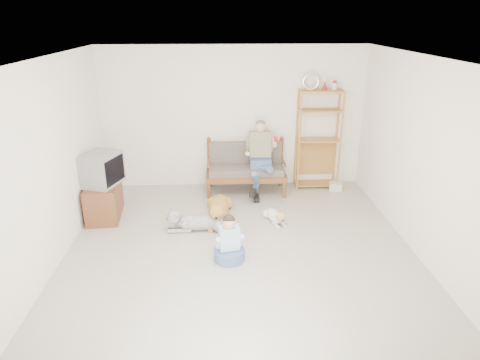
{
  "coord_description": "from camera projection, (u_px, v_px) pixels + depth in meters",
  "views": [
    {
      "loc": [
        -0.26,
        -5.29,
        3.19
      ],
      "look_at": [
        0.04,
        1.0,
        0.75
      ],
      "focal_mm": 32.0,
      "sensor_mm": 36.0,
      "label": 1
    }
  ],
  "objects": [
    {
      "name": "etagere",
      "position": [
        318.0,
        139.0,
        8.19
      ],
      "size": [
        0.85,
        0.37,
        2.21
      ],
      "color": "#AD7536",
      "rests_on": "ground"
    },
    {
      "name": "ceiling",
      "position": [
        241.0,
        59.0,
        5.12
      ],
      "size": [
        5.5,
        5.5,
        0.0
      ],
      "primitive_type": "plane",
      "rotation": [
        3.14,
        0.0,
        0.0
      ],
      "color": "white",
      "rests_on": "ground"
    },
    {
      "name": "golden_retriever",
      "position": [
        218.0,
        209.0,
        7.12
      ],
      "size": [
        0.39,
        1.35,
        0.41
      ],
      "rotation": [
        0.0,
        0.0,
        -0.06
      ],
      "color": "#AA803B",
      "rests_on": "ground"
    },
    {
      "name": "crt_tv",
      "position": [
        101.0,
        169.0,
        6.91
      ],
      "size": [
        0.67,
        0.75,
        0.52
      ],
      "rotation": [
        0.0,
        0.0,
        -0.32
      ],
      "color": "gray",
      "rests_on": "tv_stand"
    },
    {
      "name": "wall_outlet",
      "position": [
        171.0,
        171.0,
        8.48
      ],
      "size": [
        0.12,
        0.02,
        0.08
      ],
      "primitive_type": "cube",
      "color": "silver",
      "rests_on": "ground"
    },
    {
      "name": "child",
      "position": [
        229.0,
        244.0,
        5.89
      ],
      "size": [
        0.43,
        0.43,
        0.69
      ],
      "rotation": [
        0.0,
        0.0,
        0.2
      ],
      "color": "slate",
      "rests_on": "ground"
    },
    {
      "name": "wall_right",
      "position": [
        427.0,
        162.0,
        5.72
      ],
      "size": [
        0.0,
        5.5,
        5.5
      ],
      "primitive_type": "plane",
      "rotation": [
        1.57,
        0.0,
        -1.57
      ],
      "color": "white",
      "rests_on": "ground"
    },
    {
      "name": "wall_front",
      "position": [
        260.0,
        291.0,
        3.04
      ],
      "size": [
        5.0,
        0.0,
        5.0
      ],
      "primitive_type": "plane",
      "rotation": [
        -1.57,
        0.0,
        0.0
      ],
      "color": "white",
      "rests_on": "ground"
    },
    {
      "name": "wall_back",
      "position": [
        233.0,
        118.0,
        8.17
      ],
      "size": [
        5.0,
        0.0,
        5.0
      ],
      "primitive_type": "plane",
      "rotation": [
        1.57,
        0.0,
        0.0
      ],
      "color": "white",
      "rests_on": "ground"
    },
    {
      "name": "wall_left",
      "position": [
        47.0,
        168.0,
        5.49
      ],
      "size": [
        0.0,
        5.5,
        5.5
      ],
      "primitive_type": "plane",
      "rotation": [
        1.57,
        0.0,
        1.57
      ],
      "color": "white",
      "rests_on": "ground"
    },
    {
      "name": "tv_stand",
      "position": [
        104.0,
        200.0,
        7.14
      ],
      "size": [
        0.58,
        0.94,
        0.6
      ],
      "rotation": [
        0.0,
        0.0,
        0.09
      ],
      "color": "brown",
      "rests_on": "ground"
    },
    {
      "name": "loveseat",
      "position": [
        246.0,
        167.0,
        8.14
      ],
      "size": [
        1.51,
        0.72,
        0.95
      ],
      "rotation": [
        0.0,
        0.0,
        -0.01
      ],
      "color": "brown",
      "rests_on": "ground"
    },
    {
      "name": "book_stack",
      "position": [
        336.0,
        187.0,
        8.3
      ],
      "size": [
        0.26,
        0.21,
        0.15
      ],
      "primitive_type": "cube",
      "rotation": [
        0.0,
        0.0,
        -0.19
      ],
      "color": "white",
      "rests_on": "ground"
    },
    {
      "name": "floor",
      "position": [
        241.0,
        254.0,
        6.09
      ],
      "size": [
        5.5,
        5.5,
        0.0
      ],
      "primitive_type": "plane",
      "color": "beige",
      "rests_on": "ground"
    },
    {
      "name": "shaggy_dog",
      "position": [
        196.0,
        222.0,
        6.75
      ],
      "size": [
        1.18,
        0.33,
        0.35
      ],
      "rotation": [
        0.0,
        0.0,
        -1.51
      ],
      "color": "white",
      "rests_on": "ground"
    },
    {
      "name": "terrier",
      "position": [
        276.0,
        216.0,
        7.0
      ],
      "size": [
        0.33,
        0.68,
        0.26
      ],
      "rotation": [
        0.0,
        0.0,
        0.3
      ],
      "color": "silver",
      "rests_on": "ground"
    },
    {
      "name": "man",
      "position": [
        260.0,
        163.0,
        7.88
      ],
      "size": [
        0.53,
        0.76,
        1.23
      ],
      "color": "slate",
      "rests_on": "loveseat"
    }
  ]
}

